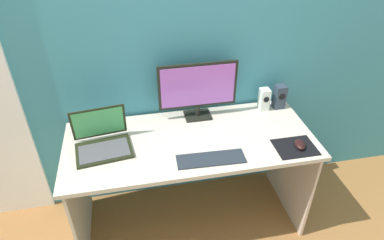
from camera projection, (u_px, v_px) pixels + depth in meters
The scene contains 10 objects.
ground_plane at pixel (190, 218), 2.56m from camera, with size 8.00×8.00×0.00m, color olive.
wall_back at pixel (179, 43), 2.16m from camera, with size 6.00×0.04×2.50m, color teal.
desk at pixel (190, 157), 2.22m from camera, with size 1.57×0.67×0.76m.
monitor at pixel (198, 89), 2.22m from camera, with size 0.53×0.14×0.40m.
speaker_right at pixel (279, 97), 2.39m from camera, with size 0.08×0.07×0.17m.
speaker_near_monitor at pixel (264, 99), 2.38m from camera, with size 0.07×0.07×0.16m.
laptop at pixel (102, 141), 2.04m from camera, with size 0.36×0.31×0.24m.
keyboard_external at pixel (211, 159), 1.97m from camera, with size 0.40×0.12×0.01m, color #232A32.
mousepad at pixel (295, 147), 2.07m from camera, with size 0.25×0.20×0.00m, color black.
mouse at pixel (300, 144), 2.06m from camera, with size 0.06×0.10×0.04m, color black.
Camera 1 is at (-0.32, -1.66, 2.07)m, focal length 31.57 mm.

